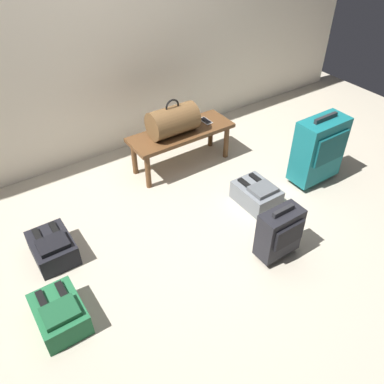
% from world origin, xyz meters
% --- Properties ---
extents(ground_plane, '(6.60, 6.60, 0.00)m').
position_xyz_m(ground_plane, '(0.00, 0.00, 0.00)').
color(ground_plane, '#B2A893').
extents(back_wall, '(6.00, 0.10, 2.80)m').
position_xyz_m(back_wall, '(0.00, 1.60, 1.40)').
color(back_wall, silver).
rests_on(back_wall, ground).
extents(bench, '(1.00, 0.36, 0.38)m').
position_xyz_m(bench, '(0.34, 0.94, 0.32)').
color(bench, brown).
rests_on(bench, ground).
extents(duffel_bag_brown, '(0.44, 0.26, 0.34)m').
position_xyz_m(duffel_bag_brown, '(0.25, 0.94, 0.51)').
color(duffel_bag_brown, brown).
rests_on(duffel_bag_brown, bench).
extents(cell_phone, '(0.07, 0.14, 0.01)m').
position_xyz_m(cell_phone, '(0.63, 0.96, 0.38)').
color(cell_phone, silver).
rests_on(cell_phone, bench).
extents(suitcase_upright_teal, '(0.45, 0.25, 0.67)m').
position_xyz_m(suitcase_upright_teal, '(1.20, 0.05, 0.34)').
color(suitcase_upright_teal, '#14666B').
rests_on(suitcase_upright_teal, ground).
extents(suitcase_small_charcoal, '(0.32, 0.18, 0.46)m').
position_xyz_m(suitcase_small_charcoal, '(0.27, -0.44, 0.24)').
color(suitcase_small_charcoal, black).
rests_on(suitcase_small_charcoal, ground).
extents(backpack_grey, '(0.28, 0.38, 0.21)m').
position_xyz_m(backpack_grey, '(0.55, 0.10, 0.09)').
color(backpack_grey, slate).
rests_on(backpack_grey, ground).
extents(backpack_dark, '(0.28, 0.38, 0.21)m').
position_xyz_m(backpack_dark, '(-1.09, 0.47, 0.09)').
color(backpack_dark, black).
rests_on(backpack_dark, ground).
extents(backpack_green, '(0.28, 0.38, 0.21)m').
position_xyz_m(backpack_green, '(-1.24, -0.10, 0.09)').
color(backpack_green, '#1E6038').
rests_on(backpack_green, ground).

